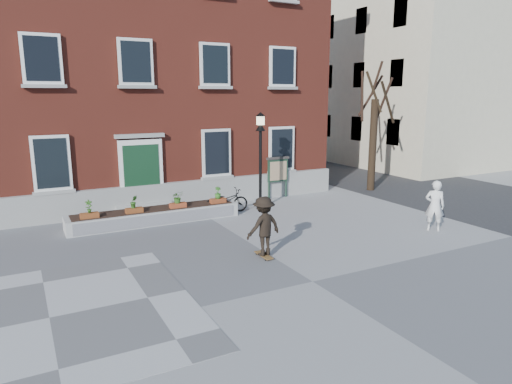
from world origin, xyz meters
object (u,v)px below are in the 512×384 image
parked_car (294,152)px  bystander (435,206)px  bicycle (226,201)px  lamp_post (260,147)px  skateboarder (264,226)px  notice_board (278,170)px

parked_car → bystander: 16.26m
parked_car → bicycle: bearing=-108.6°
bicycle → lamp_post: lamp_post is taller
parked_car → skateboarder: bearing=-100.2°
bicycle → bystander: (5.34, -5.55, 0.40)m
lamp_post → skateboarder: 5.92m
bicycle → bystander: bearing=-132.2°
lamp_post → skateboarder: lamp_post is taller
skateboarder → lamp_post: bearing=62.6°
bystander → skateboarder: (-6.46, 0.41, 0.05)m
parked_car → skateboarder: size_ratio=2.53×
skateboarder → parked_car: bearing=54.8°
bystander → lamp_post: (-3.84, 5.47, 1.66)m
parked_car → notice_board: notice_board is taller
parked_car → bystander: size_ratio=2.57×
bicycle → lamp_post: bearing=-89.0°
bicycle → bystander: 7.71m
bicycle → parked_car: bearing=-39.7°
skateboarder → bystander: bearing=-3.7°
skateboarder → bicycle: bearing=77.7°
bicycle → lamp_post: (1.51, -0.08, 2.06)m
bicycle → skateboarder: 5.27m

